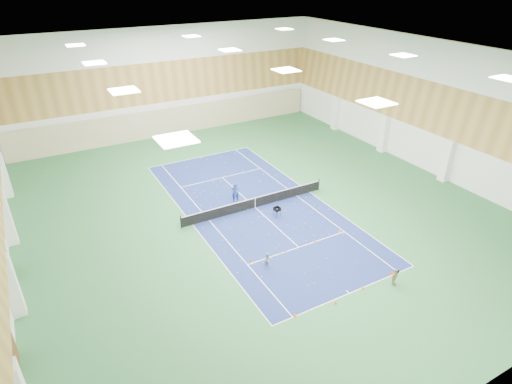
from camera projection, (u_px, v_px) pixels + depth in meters
ground at (255, 208)px, 35.20m from camera, size 40.00×40.00×0.00m
room_shell at (255, 139)px, 32.37m from camera, size 36.00×40.00×12.00m
wood_cladding at (255, 114)px, 31.43m from camera, size 36.00×40.00×8.00m
ceiling_light_grid at (255, 59)px, 29.58m from camera, size 21.40×25.40×0.06m
court_surface at (255, 208)px, 35.20m from camera, size 10.97×23.77×0.01m
tennis_balls_scatter at (255, 207)px, 35.18m from camera, size 10.57×22.77×0.07m
tennis_net at (255, 202)px, 34.94m from camera, size 12.80×0.10×1.10m
back_curtain at (173, 121)px, 49.68m from camera, size 35.40×0.16×3.20m
door_left_a at (13, 350)px, 20.86m from camera, size 0.08×1.80×2.20m
door_left_b at (8, 262)px, 27.03m from camera, size 0.08×1.80×2.20m
coach at (235, 192)px, 35.73m from camera, size 0.75×0.63×1.74m
child_court at (268, 260)px, 28.11m from camera, size 0.56×0.45×1.09m
child_apron at (395, 277)px, 26.49m from camera, size 0.75×0.48×1.18m
ball_cart at (277, 212)px, 33.75m from camera, size 0.53×0.53×0.84m
cone_svc_a at (251, 260)px, 28.80m from camera, size 0.19×0.19×0.21m
cone_svc_b at (286, 252)px, 29.62m from camera, size 0.18×0.18×0.20m
cone_svc_c at (315, 241)px, 30.75m from camera, size 0.20×0.20×0.22m
cone_svc_d at (340, 231)px, 31.90m from camera, size 0.20×0.20×0.23m
cone_base_a at (295, 315)px, 24.28m from camera, size 0.22×0.22×0.24m
cone_base_b at (336, 302)px, 25.20m from camera, size 0.20×0.20×0.22m
cone_base_c at (363, 288)px, 26.35m from camera, size 0.19×0.19×0.21m
cone_base_d at (392, 272)px, 27.61m from camera, size 0.23×0.23×0.25m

